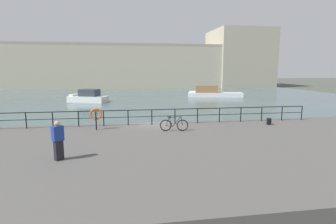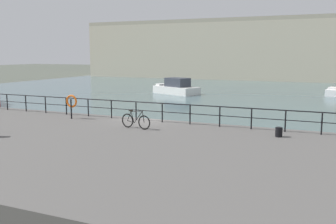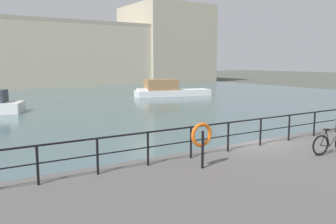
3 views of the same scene
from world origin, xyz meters
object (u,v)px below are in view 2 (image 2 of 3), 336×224
object	(u,v)px
moored_cabin_cruiser	(176,88)
harbor_building	(324,47)
life_ring_stand	(72,102)
parked_bicycle	(136,121)
mooring_bollard	(279,132)

from	to	relation	value
moored_cabin_cruiser	harbor_building	bearing A→B (deg)	-91.42
moored_cabin_cruiser	life_ring_stand	xyz separation A→B (m)	(3.63, -24.61, 1.31)
harbor_building	parked_bicycle	world-z (taller)	harbor_building
harbor_building	life_ring_stand	xyz separation A→B (m)	(-11.55, -57.43, -3.87)
mooring_bollard	life_ring_stand	size ratio (longest dim) A/B	0.31
moored_cabin_cruiser	life_ring_stand	bearing A→B (deg)	121.81
harbor_building	parked_bicycle	xyz separation A→B (m)	(-6.72, -58.55, -4.45)
moored_cabin_cruiser	mooring_bollard	distance (m)	29.20
moored_cabin_cruiser	parked_bicycle	xyz separation A→B (m)	(8.47, -25.74, 0.73)
moored_cabin_cruiser	parked_bicycle	world-z (taller)	parked_bicycle
parked_bicycle	harbor_building	bearing A→B (deg)	91.99
mooring_bollard	life_ring_stand	bearing A→B (deg)	178.95
harbor_building	mooring_bollard	bearing A→B (deg)	-89.82
moored_cabin_cruiser	life_ring_stand	size ratio (longest dim) A/B	4.48
life_ring_stand	mooring_bollard	bearing A→B (deg)	-1.05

